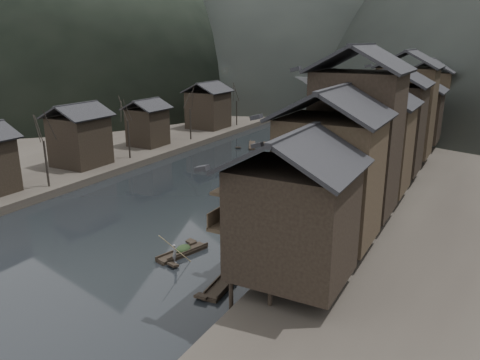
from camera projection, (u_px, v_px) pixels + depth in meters
The scene contains 12 objects.
water at pixel (157, 223), 45.67m from camera, with size 300.00×300.00×0.00m, color black.
left_bank at pixel (143, 125), 95.17m from camera, with size 40.00×200.00×1.20m, color #2D2823.
stilt_houses at pixel (388, 117), 51.41m from camera, with size 9.00×67.60×17.05m.
left_houses at pixel (130, 119), 70.35m from camera, with size 8.10×53.20×8.73m.
bare_trees at pixel (127, 118), 64.50m from camera, with size 3.83×59.61×7.67m.
moored_sampans at pixel (337, 183), 57.60m from camera, with size 3.07×62.46×0.47m.
midriver_boats at pixel (298, 142), 80.66m from camera, with size 14.43×18.05×0.45m.
stone_bridge at pixel (357, 96), 104.83m from camera, with size 40.00×6.00×9.00m.
hero_sampan at pixel (182, 253), 38.78m from camera, with size 2.28×5.13×0.44m.
cargo_heap at pixel (183, 245), 38.84m from camera, with size 1.12×1.47×0.67m, color black.
boatman at pixel (174, 251), 36.83m from camera, with size 0.56×0.37×1.53m, color #5A5A5C.
bamboo_pole at pixel (175, 223), 36.07m from camera, with size 0.06×0.06×4.17m, color #8C7A51.
Camera 1 is at (27.41, -33.54, 17.11)m, focal length 35.00 mm.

